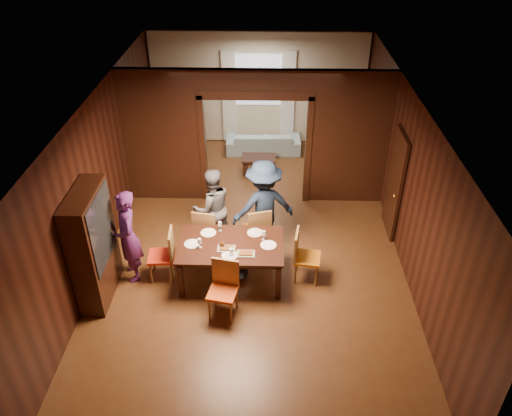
{
  "coord_description": "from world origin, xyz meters",
  "views": [
    {
      "loc": [
        0.26,
        -7.77,
        5.95
      ],
      "look_at": [
        0.07,
        -0.4,
        1.05
      ],
      "focal_mm": 35.0,
      "sensor_mm": 36.0,
      "label": 1
    }
  ],
  "objects_px": {
    "chair_left": "(161,255)",
    "chair_near": "(223,291)",
    "chair_far_r": "(257,228)",
    "chair_far_l": "(208,229)",
    "coffee_table": "(259,165)",
    "person_purple": "(128,237)",
    "chair_right": "(307,256)",
    "dining_table": "(231,261)",
    "hutch": "(93,246)",
    "sofa": "(263,142)",
    "person_navy": "(264,206)",
    "person_grey": "(212,208)"
  },
  "relations": [
    {
      "from": "sofa",
      "to": "chair_far_l",
      "type": "xyz_separation_m",
      "value": [
        -0.98,
        -4.13,
        0.21
      ]
    },
    {
      "from": "chair_left",
      "to": "chair_far_l",
      "type": "distance_m",
      "value": 1.06
    },
    {
      "from": "person_purple",
      "to": "dining_table",
      "type": "bearing_deg",
      "value": 65.9
    },
    {
      "from": "sofa",
      "to": "chair_far_r",
      "type": "bearing_deg",
      "value": 87.43
    },
    {
      "from": "dining_table",
      "to": "chair_near",
      "type": "bearing_deg",
      "value": -95.07
    },
    {
      "from": "person_purple",
      "to": "chair_right",
      "type": "height_order",
      "value": "person_purple"
    },
    {
      "from": "coffee_table",
      "to": "chair_right",
      "type": "relative_size",
      "value": 0.82
    },
    {
      "from": "dining_table",
      "to": "hutch",
      "type": "height_order",
      "value": "hutch"
    },
    {
      "from": "chair_left",
      "to": "chair_near",
      "type": "height_order",
      "value": "same"
    },
    {
      "from": "person_grey",
      "to": "chair_near",
      "type": "xyz_separation_m",
      "value": [
        0.34,
        -1.91,
        -0.31
      ]
    },
    {
      "from": "chair_far_r",
      "to": "hutch",
      "type": "height_order",
      "value": "hutch"
    },
    {
      "from": "person_grey",
      "to": "coffee_table",
      "type": "distance_m",
      "value": 2.97
    },
    {
      "from": "coffee_table",
      "to": "person_purple",
      "type": "bearing_deg",
      "value": -119.22
    },
    {
      "from": "chair_right",
      "to": "chair_far_r",
      "type": "xyz_separation_m",
      "value": [
        -0.89,
        0.81,
        0.0
      ]
    },
    {
      "from": "coffee_table",
      "to": "chair_near",
      "type": "distance_m",
      "value": 4.74
    },
    {
      "from": "chair_left",
      "to": "chair_right",
      "type": "distance_m",
      "value": 2.54
    },
    {
      "from": "dining_table",
      "to": "chair_near",
      "type": "relative_size",
      "value": 1.84
    },
    {
      "from": "chair_left",
      "to": "chair_far_r",
      "type": "height_order",
      "value": "same"
    },
    {
      "from": "coffee_table",
      "to": "chair_left",
      "type": "relative_size",
      "value": 0.82
    },
    {
      "from": "chair_far_l",
      "to": "coffee_table",
      "type": "bearing_deg",
      "value": -95.39
    },
    {
      "from": "chair_right",
      "to": "chair_far_r",
      "type": "relative_size",
      "value": 1.0
    },
    {
      "from": "person_purple",
      "to": "coffee_table",
      "type": "distance_m",
      "value": 4.43
    },
    {
      "from": "person_purple",
      "to": "person_grey",
      "type": "xyz_separation_m",
      "value": [
        1.33,
        1.02,
        -0.06
      ]
    },
    {
      "from": "sofa",
      "to": "chair_near",
      "type": "relative_size",
      "value": 1.95
    },
    {
      "from": "person_grey",
      "to": "sofa",
      "type": "relative_size",
      "value": 0.85
    },
    {
      "from": "person_purple",
      "to": "chair_near",
      "type": "relative_size",
      "value": 1.77
    },
    {
      "from": "person_grey",
      "to": "hutch",
      "type": "xyz_separation_m",
      "value": [
        -1.76,
        -1.46,
        0.2
      ]
    },
    {
      "from": "person_purple",
      "to": "chair_far_l",
      "type": "relative_size",
      "value": 1.77
    },
    {
      "from": "chair_far_l",
      "to": "chair_near",
      "type": "distance_m",
      "value": 1.71
    },
    {
      "from": "dining_table",
      "to": "chair_right",
      "type": "height_order",
      "value": "chair_right"
    },
    {
      "from": "sofa",
      "to": "hutch",
      "type": "bearing_deg",
      "value": 61.72
    },
    {
      "from": "hutch",
      "to": "person_purple",
      "type": "bearing_deg",
      "value": 45.48
    },
    {
      "from": "chair_far_r",
      "to": "hutch",
      "type": "xyz_separation_m",
      "value": [
        -2.61,
        -1.28,
        0.52
      ]
    },
    {
      "from": "chair_far_r",
      "to": "chair_near",
      "type": "bearing_deg",
      "value": 57.77
    },
    {
      "from": "person_purple",
      "to": "dining_table",
      "type": "height_order",
      "value": "person_purple"
    },
    {
      "from": "person_navy",
      "to": "coffee_table",
      "type": "distance_m",
      "value": 2.97
    },
    {
      "from": "coffee_table",
      "to": "chair_near",
      "type": "xyz_separation_m",
      "value": [
        -0.47,
        -4.7,
        0.28
      ]
    },
    {
      "from": "dining_table",
      "to": "chair_far_l",
      "type": "relative_size",
      "value": 1.84
    },
    {
      "from": "chair_far_r",
      "to": "hutch",
      "type": "distance_m",
      "value": 2.95
    },
    {
      "from": "chair_far_l",
      "to": "hutch",
      "type": "height_order",
      "value": "hutch"
    },
    {
      "from": "chair_left",
      "to": "chair_far_r",
      "type": "distance_m",
      "value": 1.85
    },
    {
      "from": "hutch",
      "to": "coffee_table",
      "type": "bearing_deg",
      "value": 58.89
    },
    {
      "from": "coffee_table",
      "to": "hutch",
      "type": "relative_size",
      "value": 0.4
    },
    {
      "from": "person_navy",
      "to": "dining_table",
      "type": "distance_m",
      "value": 1.23
    },
    {
      "from": "chair_far_l",
      "to": "chair_near",
      "type": "height_order",
      "value": "same"
    },
    {
      "from": "sofa",
      "to": "chair_far_l",
      "type": "bearing_deg",
      "value": 74.93
    },
    {
      "from": "chair_far_l",
      "to": "person_grey",
      "type": "bearing_deg",
      "value": -95.28
    },
    {
      "from": "hutch",
      "to": "sofa",
      "type": "bearing_deg",
      "value": 63.47
    },
    {
      "from": "chair_left",
      "to": "chair_far_l",
      "type": "xyz_separation_m",
      "value": [
        0.73,
        0.78,
        0.0
      ]
    },
    {
      "from": "person_grey",
      "to": "person_navy",
      "type": "height_order",
      "value": "person_navy"
    }
  ]
}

